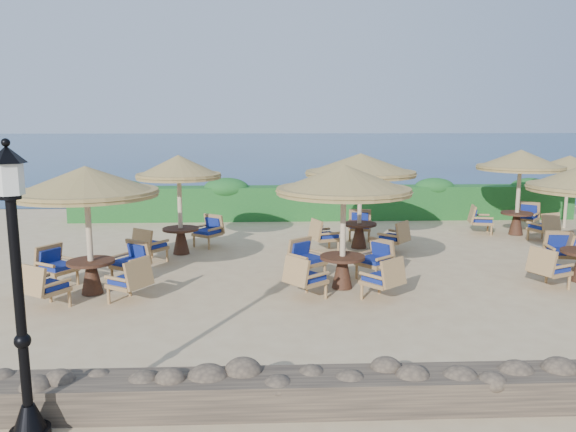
% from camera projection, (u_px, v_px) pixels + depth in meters
% --- Properties ---
extents(ground, '(120.00, 120.00, 0.00)m').
position_uv_depth(ground, '(357.00, 273.00, 13.19)').
color(ground, tan).
rests_on(ground, ground).
extents(sea, '(160.00, 160.00, 0.00)m').
position_uv_depth(sea, '(278.00, 144.00, 82.10)').
color(sea, '#0B254A').
rests_on(sea, ground).
extents(hedge, '(18.00, 0.90, 1.20)m').
position_uv_depth(hedge, '(324.00, 203.00, 20.18)').
color(hedge, '#194E1F').
rests_on(hedge, ground).
extents(stone_wall, '(15.00, 0.65, 0.44)m').
position_uv_depth(stone_wall, '(437.00, 390.00, 7.05)').
color(stone_wall, brown).
rests_on(stone_wall, ground).
extents(lamp_post, '(0.44, 0.44, 3.31)m').
position_uv_depth(lamp_post, '(20.00, 310.00, 6.03)').
color(lamp_post, black).
rests_on(lamp_post, ground).
extents(extra_parasol, '(2.30, 2.30, 2.41)m').
position_uv_depth(extra_parasol, '(569.00, 163.00, 18.27)').
color(extra_parasol, beige).
rests_on(extra_parasol, ground).
extents(cafe_set_0, '(2.90, 2.90, 2.65)m').
position_uv_depth(cafe_set_0, '(87.00, 206.00, 11.33)').
color(cafe_set_0, beige).
rests_on(cafe_set_0, ground).
extents(cafe_set_1, '(2.86, 2.86, 2.65)m').
position_uv_depth(cafe_set_1, '(343.00, 203.00, 11.72)').
color(cafe_set_1, beige).
rests_on(cafe_set_1, ground).
extents(cafe_set_3, '(2.25, 2.67, 2.65)m').
position_uv_depth(cafe_set_3, '(179.00, 184.00, 14.76)').
color(cafe_set_3, beige).
rests_on(cafe_set_3, ground).
extents(cafe_set_4, '(3.08, 3.08, 2.65)m').
position_uv_depth(cafe_set_4, '(360.00, 178.00, 15.45)').
color(cafe_set_4, beige).
rests_on(cafe_set_4, ground).
extents(cafe_set_5, '(2.76, 2.76, 2.65)m').
position_uv_depth(cafe_set_5, '(520.00, 175.00, 17.27)').
color(cafe_set_5, beige).
rests_on(cafe_set_5, ground).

